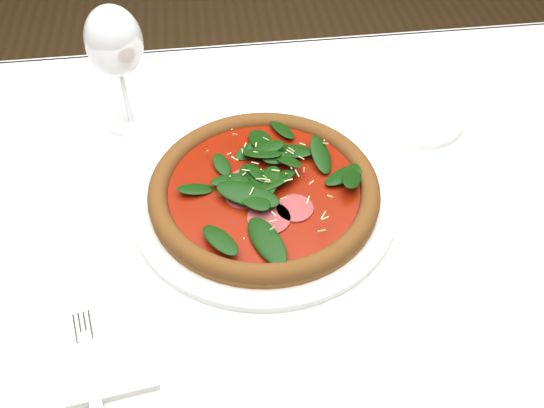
{
  "coord_description": "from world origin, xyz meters",
  "views": [
    {
      "loc": [
        -0.05,
        -0.56,
        1.35
      ],
      "look_at": [
        0.02,
        -0.02,
        0.77
      ],
      "focal_mm": 40.0,
      "sensor_mm": 36.0,
      "label": 1
    }
  ],
  "objects": [
    {
      "name": "saucer_far",
      "position": [
        0.27,
        0.15,
        0.76
      ],
      "size": [
        0.14,
        0.14,
        0.01
      ],
      "color": "silver",
      "rests_on": "dining_table"
    },
    {
      "name": "napkin",
      "position": [
        -0.2,
        -0.23,
        0.76
      ],
      "size": [
        0.14,
        0.08,
        0.01
      ],
      "primitive_type": "cube",
      "rotation": [
        0.0,
        0.0,
        0.13
      ],
      "color": "white",
      "rests_on": "dining_table"
    },
    {
      "name": "wine_glass",
      "position": [
        -0.17,
        0.2,
        0.89
      ],
      "size": [
        0.08,
        0.08,
        0.2
      ],
      "color": "white",
      "rests_on": "dining_table"
    },
    {
      "name": "dining_table",
      "position": [
        0.0,
        0.0,
        0.65
      ],
      "size": [
        1.21,
        0.81,
        0.75
      ],
      "color": "white",
      "rests_on": "ground"
    },
    {
      "name": "plate",
      "position": [
        0.01,
        0.01,
        0.76
      ],
      "size": [
        0.36,
        0.36,
        0.02
      ],
      "color": "silver",
      "rests_on": "dining_table"
    },
    {
      "name": "fork",
      "position": [
        -0.21,
        -0.2,
        0.76
      ],
      "size": [
        0.04,
        0.13,
        0.0
      ],
      "rotation": [
        0.0,
        0.0,
        0.22
      ],
      "color": "silver",
      "rests_on": "napkin"
    },
    {
      "name": "pizza",
      "position": [
        0.01,
        0.01,
        0.78
      ],
      "size": [
        0.32,
        0.32,
        0.04
      ],
      "rotation": [
        0.0,
        0.0,
        0.04
      ],
      "color": "#945923",
      "rests_on": "plate"
    }
  ]
}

